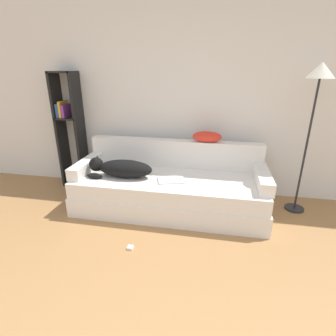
% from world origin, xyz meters
% --- Properties ---
extents(wall_back, '(7.98, 0.06, 2.70)m').
position_xyz_m(wall_back, '(0.00, 2.88, 1.35)').
color(wall_back, silver).
rests_on(wall_back, ground_plane).
extents(couch, '(2.30, 0.91, 0.43)m').
position_xyz_m(couch, '(-0.05, 2.23, 0.21)').
color(couch, silver).
rests_on(couch, ground_plane).
extents(couch_backrest, '(2.26, 0.15, 0.36)m').
position_xyz_m(couch_backrest, '(-0.05, 2.61, 0.61)').
color(couch_backrest, silver).
rests_on(couch_backrest, couch).
extents(couch_arm_left, '(0.15, 0.72, 0.14)m').
position_xyz_m(couch_arm_left, '(-1.13, 2.22, 0.50)').
color(couch_arm_left, silver).
rests_on(couch_arm_left, couch).
extents(couch_arm_right, '(0.15, 0.72, 0.14)m').
position_xyz_m(couch_arm_right, '(1.02, 2.22, 0.50)').
color(couch_arm_right, silver).
rests_on(couch_arm_right, couch).
extents(dog, '(0.79, 0.30, 0.24)m').
position_xyz_m(dog, '(-0.63, 2.13, 0.54)').
color(dog, black).
rests_on(dog, couch).
extents(laptop, '(0.35, 0.29, 0.02)m').
position_xyz_m(laptop, '(-0.01, 2.12, 0.44)').
color(laptop, silver).
rests_on(laptop, couch).
extents(throw_pillow, '(0.37, 0.20, 0.13)m').
position_xyz_m(throw_pillow, '(0.36, 2.61, 0.85)').
color(throw_pillow, red).
rests_on(throw_pillow, couch_backrest).
extents(bookshelf, '(0.34, 0.26, 1.62)m').
position_xyz_m(bookshelf, '(-1.59, 2.70, 0.90)').
color(bookshelf, black).
rests_on(bookshelf, ground_plane).
extents(floor_lamp, '(0.28, 0.28, 1.72)m').
position_xyz_m(floor_lamp, '(1.50, 2.49, 1.46)').
color(floor_lamp, '#232326').
rests_on(floor_lamp, ground_plane).
extents(power_adapter, '(0.06, 0.06, 0.03)m').
position_xyz_m(power_adapter, '(-0.28, 1.37, 0.01)').
color(power_adapter, white).
rests_on(power_adapter, ground_plane).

